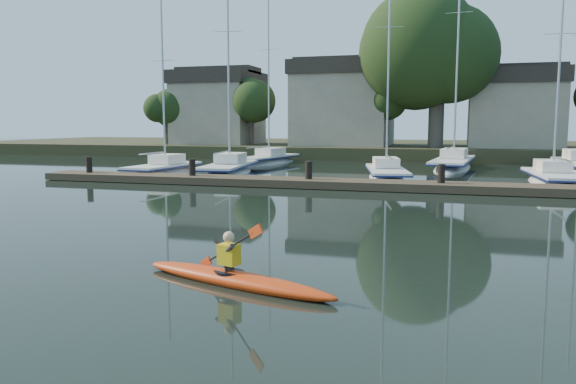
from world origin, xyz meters
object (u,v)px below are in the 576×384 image
(sailboat_1, at_px, (229,178))
(sailboat_6, at_px, (453,172))
(sailboat_5, at_px, (268,166))
(kayak, at_px, (234,276))
(dock, at_px, (373,185))
(sailboat_3, at_px, (553,188))
(sailboat_0, at_px, (164,178))
(sailboat_2, at_px, (386,182))

(sailboat_1, height_order, sailboat_6, sailboat_6)
(sailboat_1, relative_size, sailboat_5, 1.00)
(kayak, relative_size, dock, 0.13)
(sailboat_3, bearing_deg, sailboat_6, 115.03)
(dock, xyz_separation_m, sailboat_0, (-12.70, 3.77, -0.39))
(sailboat_0, height_order, sailboat_1, sailboat_1)
(sailboat_3, bearing_deg, sailboat_0, 177.60)
(kayak, distance_m, sailboat_5, 30.88)
(kayak, distance_m, dock, 15.88)
(sailboat_1, xyz_separation_m, sailboat_2, (9.11, 0.14, 0.02))
(sailboat_1, bearing_deg, sailboat_3, -9.52)
(sailboat_0, relative_size, sailboat_6, 0.67)
(kayak, height_order, sailboat_1, sailboat_1)
(kayak, bearing_deg, dock, 105.49)
(sailboat_5, bearing_deg, dock, -44.47)
(sailboat_6, bearing_deg, sailboat_0, -144.67)
(dock, height_order, sailboat_0, sailboat_0)
(sailboat_3, bearing_deg, kayak, -116.94)
(kayak, xyz_separation_m, sailboat_1, (-8.75, 20.76, -0.36))
(sailboat_1, xyz_separation_m, sailboat_5, (-0.55, 8.69, 0.02))
(dock, xyz_separation_m, sailboat_6, (3.43, 12.95, -0.40))
(sailboat_5, bearing_deg, sailboat_6, 7.47)
(dock, bearing_deg, sailboat_3, 28.23)
(sailboat_1, height_order, sailboat_3, sailboat_1)
(kayak, height_order, sailboat_5, sailboat_5)
(kayak, bearing_deg, sailboat_6, 99.23)
(dock, relative_size, sailboat_6, 1.98)
(sailboat_1, bearing_deg, kayak, -75.10)
(sailboat_0, distance_m, sailboat_6, 18.56)
(kayak, height_order, sailboat_3, sailboat_3)
(sailboat_1, bearing_deg, dock, -36.20)
(dock, xyz_separation_m, sailboat_2, (0.03, 5.01, -0.38))
(sailboat_2, height_order, sailboat_6, sailboat_6)
(sailboat_5, distance_m, sailboat_6, 13.08)
(kayak, xyz_separation_m, sailboat_6, (3.76, 28.83, -0.37))
(sailboat_3, distance_m, sailboat_5, 20.05)
(sailboat_0, distance_m, sailboat_2, 12.80)
(dock, xyz_separation_m, sailboat_5, (-9.63, 13.56, -0.38))
(sailboat_1, relative_size, sailboat_2, 1.02)
(sailboat_3, height_order, sailboat_5, sailboat_5)
(sailboat_1, distance_m, sailboat_6, 14.89)
(sailboat_6, bearing_deg, sailboat_3, -55.13)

